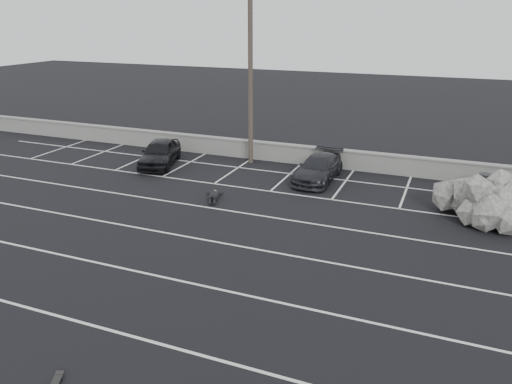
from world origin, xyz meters
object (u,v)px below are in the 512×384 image
at_px(car_left, 160,153).
at_px(trash_bin, 484,182).
at_px(car_right, 318,168).
at_px(utility_pole, 250,73).
at_px(person, 214,193).

bearing_deg(car_left, trash_bin, -10.33).
relative_size(car_left, car_right, 0.97).
bearing_deg(trash_bin, utility_pole, 178.45).
height_order(utility_pole, trash_bin, utility_pole).
bearing_deg(car_right, trash_bin, 11.01).
relative_size(car_right, person, 1.93).
relative_size(car_right, trash_bin, 5.01).
bearing_deg(utility_pole, car_right, -20.75).
xyz_separation_m(utility_pole, trash_bin, (12.18, -0.33, -4.56)).
xyz_separation_m(car_right, person, (-3.74, -4.30, -0.42)).
distance_m(car_left, person, 6.27).
bearing_deg(car_left, car_right, -12.68).
bearing_deg(car_left, utility_pole, 10.93).
bearing_deg(person, car_left, 124.74).
bearing_deg(person, utility_pole, 75.79).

